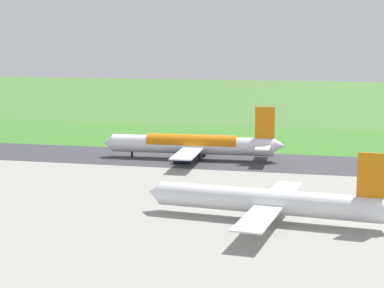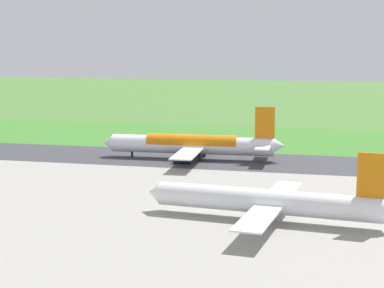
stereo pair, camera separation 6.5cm
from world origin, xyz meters
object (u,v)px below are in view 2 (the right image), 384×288
(airliner_main, at_px, (193,145))
(traffic_cone_orange, at_px, (217,141))
(no_stopping_sign, at_px, (232,139))
(airliner_parked_mid, at_px, (268,201))

(airliner_main, bearing_deg, traffic_cone_orange, -90.92)
(airliner_main, height_order, no_stopping_sign, airliner_main)
(traffic_cone_orange, bearing_deg, airliner_main, 89.08)
(airliner_parked_mid, xyz_separation_m, no_stopping_sign, (22.96, -92.66, -2.44))
(airliner_main, xyz_separation_m, no_stopping_sign, (-5.92, -32.19, -2.90))
(airliner_parked_mid, bearing_deg, airliner_main, -64.47)
(airliner_main, relative_size, no_stopping_sign, 22.16)
(airliner_main, distance_m, airliner_parked_mid, 67.01)
(airliner_parked_mid, xyz_separation_m, traffic_cone_orange, (28.34, -94.45, -3.62))
(airliner_parked_mid, height_order, traffic_cone_orange, airliner_parked_mid)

